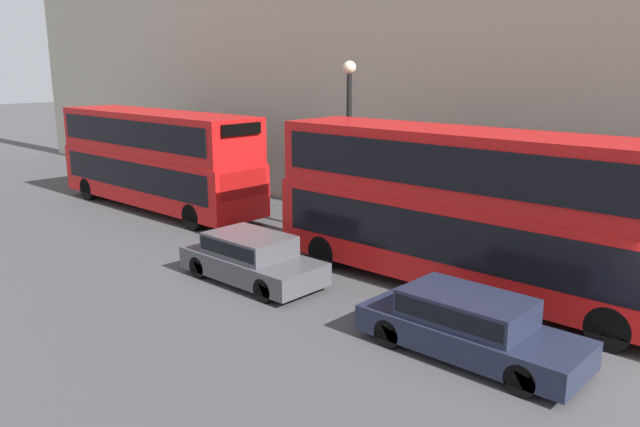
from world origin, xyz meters
TOP-DOWN VIEW (x-y plane):
  - bus_leading at (1.60, 5.76)m, footprint 2.59×11.41m
  - bus_second_in_queue at (1.60, 20.30)m, footprint 2.59×11.05m
  - car_dark_sedan at (-1.80, 3.74)m, footprint 1.78×4.73m
  - car_hatchback at (-1.80, 10.55)m, footprint 1.85×4.30m
  - street_lamp at (3.61, 11.56)m, footprint 0.44×0.44m
  - pedestrian at (4.33, 3.17)m, footprint 0.36×0.36m

SIDE VIEW (x-z plane):
  - car_dark_sedan at x=-1.80m, z-range 0.04..1.39m
  - car_hatchback at x=-1.80m, z-range 0.04..1.40m
  - pedestrian at x=4.33m, z-range -0.07..1.54m
  - bus_second_in_queue at x=1.60m, z-range 0.22..4.30m
  - bus_leading at x=1.60m, z-range 0.23..4.54m
  - street_lamp at x=3.61m, z-range 0.75..6.84m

